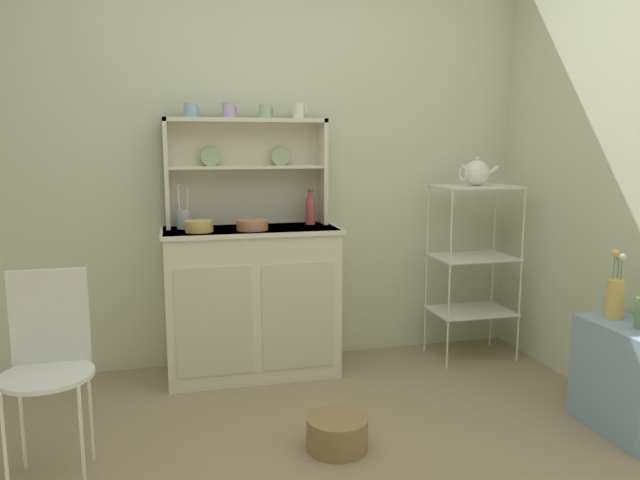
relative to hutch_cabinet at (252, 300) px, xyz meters
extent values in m
cube|color=beige|center=(0.17, 0.26, 0.80)|extent=(3.84, 0.05, 2.50)
cube|color=silver|center=(0.00, 0.00, -0.01)|extent=(0.98, 0.42, 0.87)
cube|color=beige|center=(-0.24, -0.21, -0.06)|extent=(0.41, 0.01, 0.61)
cube|color=beige|center=(0.24, -0.21, -0.06)|extent=(0.41, 0.01, 0.61)
cube|color=#EEE6CE|center=(0.00, 0.00, 0.41)|extent=(1.01, 0.45, 0.02)
cube|color=beige|center=(0.00, 0.20, 0.74)|extent=(0.94, 0.02, 0.63)
cube|color=silver|center=(-0.46, 0.12, 0.74)|extent=(0.02, 0.18, 0.63)
cube|color=silver|center=(0.46, 0.12, 0.74)|extent=(0.02, 0.18, 0.63)
cube|color=silver|center=(0.00, 0.12, 0.77)|extent=(0.90, 0.16, 0.02)
cube|color=silver|center=(0.00, 0.12, 1.04)|extent=(0.94, 0.18, 0.02)
cylinder|color=#9EB78E|center=(-0.21, 0.16, 0.83)|extent=(0.11, 0.03, 0.11)
cylinder|color=#9EB78E|center=(0.21, 0.16, 0.83)|extent=(0.11, 0.03, 0.11)
cylinder|color=silver|center=(1.15, -0.22, 0.10)|extent=(0.01, 0.01, 1.10)
cylinder|color=silver|center=(1.63, -0.22, 0.10)|extent=(0.01, 0.01, 1.10)
cylinder|color=silver|center=(1.15, 0.11, 0.10)|extent=(0.01, 0.01, 1.10)
cylinder|color=silver|center=(1.63, 0.11, 0.10)|extent=(0.01, 0.01, 1.10)
cube|color=silver|center=(1.39, -0.06, 0.64)|extent=(0.50, 0.35, 0.01)
cube|color=silver|center=(1.39, -0.06, 0.20)|extent=(0.50, 0.35, 0.01)
cube|color=silver|center=(1.39, -0.06, -0.15)|extent=(0.50, 0.35, 0.01)
cube|color=#849EBC|center=(1.61, -1.17, -0.19)|extent=(0.28, 0.48, 0.52)
cylinder|color=white|center=(-1.08, -1.11, -0.22)|extent=(0.01, 0.01, 0.45)
cylinder|color=white|center=(-0.81, -1.11, -0.22)|extent=(0.01, 0.01, 0.45)
cylinder|color=white|center=(-1.08, -0.84, -0.22)|extent=(0.01, 0.01, 0.45)
cylinder|color=white|center=(-0.81, -0.84, -0.22)|extent=(0.01, 0.01, 0.45)
cylinder|color=white|center=(-0.94, -0.98, 0.00)|extent=(0.36, 0.36, 0.02)
cube|color=white|center=(-0.94, -0.84, 0.20)|extent=(0.31, 0.02, 0.40)
cylinder|color=#93754C|center=(0.24, -1.00, -0.37)|extent=(0.28, 0.28, 0.15)
cylinder|color=#8EB2D1|center=(-0.31, 0.12, 1.09)|extent=(0.08, 0.08, 0.08)
torus|color=#8EB2D1|center=(-0.26, 0.12, 1.10)|extent=(0.01, 0.05, 0.05)
cylinder|color=#B79ECC|center=(-0.10, 0.12, 1.09)|extent=(0.08, 0.08, 0.09)
torus|color=#B79ECC|center=(-0.05, 0.12, 1.10)|extent=(0.01, 0.05, 0.05)
cylinder|color=#9EB78E|center=(0.11, 0.12, 1.09)|extent=(0.07, 0.07, 0.08)
torus|color=#9EB78E|center=(0.16, 0.12, 1.09)|extent=(0.01, 0.05, 0.05)
cylinder|color=silver|center=(0.31, 0.12, 1.09)|extent=(0.07, 0.07, 0.09)
torus|color=silver|center=(0.35, 0.12, 1.10)|extent=(0.01, 0.05, 0.05)
cylinder|color=#DBB760|center=(-0.29, -0.07, 0.45)|extent=(0.15, 0.15, 0.06)
cylinder|color=#C67556|center=(0.00, -0.07, 0.45)|extent=(0.18, 0.18, 0.06)
cylinder|color=#B74C47|center=(0.37, 0.09, 0.50)|extent=(0.06, 0.06, 0.15)
cylinder|color=#B74C47|center=(0.37, 0.09, 0.60)|extent=(0.03, 0.03, 0.04)
cylinder|color=#4C382D|center=(0.37, 0.09, 0.63)|extent=(0.03, 0.03, 0.01)
cylinder|color=#B2B7C6|center=(-0.37, 0.08, 0.48)|extent=(0.08, 0.08, 0.11)
cylinder|color=silver|center=(-0.39, 0.07, 0.57)|extent=(0.02, 0.03, 0.20)
ellipsoid|color=silver|center=(-0.39, 0.07, 0.67)|extent=(0.02, 0.01, 0.01)
cylinder|color=silver|center=(-0.35, 0.08, 0.56)|extent=(0.01, 0.02, 0.18)
ellipsoid|color=silver|center=(-0.35, 0.08, 0.65)|extent=(0.02, 0.01, 0.01)
sphere|color=white|center=(1.39, -0.06, 0.73)|extent=(0.16, 0.16, 0.16)
sphere|color=silver|center=(1.39, -0.06, 0.82)|extent=(0.02, 0.02, 0.02)
cylinder|color=white|center=(1.50, -0.06, 0.74)|extent=(0.09, 0.02, 0.07)
torus|color=white|center=(1.30, -0.06, 0.73)|extent=(0.01, 0.10, 0.10)
cylinder|color=#DBB760|center=(1.61, -1.05, 0.17)|extent=(0.08, 0.08, 0.19)
cylinder|color=#4C844C|center=(1.60, -1.04, 0.32)|extent=(0.00, 0.01, 0.15)
sphere|color=#DBB760|center=(1.60, -1.04, 0.39)|extent=(0.04, 0.04, 0.04)
cylinder|color=#4C844C|center=(1.62, -1.06, 0.31)|extent=(0.00, 0.01, 0.13)
sphere|color=silver|center=(1.62, -1.06, 0.38)|extent=(0.04, 0.04, 0.04)
cylinder|color=#4C844C|center=(1.62, -1.04, 0.30)|extent=(0.00, 0.01, 0.11)
sphere|color=#9EB78E|center=(1.62, -1.04, 0.36)|extent=(0.03, 0.03, 0.03)
camera|label=1|loc=(-0.44, -3.43, 0.90)|focal=33.86mm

